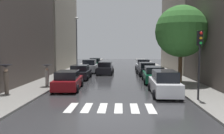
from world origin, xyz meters
TOP-DOWN VIEW (x-y plane):
  - ground_plane at (0.00, 24.00)m, footprint 28.00×72.00m
  - sidewalk_left at (-6.50, 24.00)m, footprint 3.00×72.00m
  - sidewalk_right at (6.50, 24.00)m, footprint 3.00×72.00m
  - crosswalk_stripes at (0.00, 1.06)m, footprint 4.95×2.20m
  - building_left_mid at (-11.00, 25.55)m, footprint 6.00×14.45m
  - building_right_mid at (11.00, 23.42)m, footprint 6.00×15.37m
  - parked_car_left_nearest at (-3.73, 6.66)m, footprint 2.27×4.48m
  - parked_car_left_second at (-3.89, 13.21)m, footprint 2.17×4.22m
  - parked_car_left_third at (-3.78, 19.98)m, footprint 2.08×4.05m
  - parked_car_left_fourth at (-3.73, 26.41)m, footprint 2.27×4.36m
  - parked_car_right_nearest at (3.73, 4.92)m, footprint 2.04×4.75m
  - parked_car_right_second at (3.81, 11.00)m, footprint 2.24×4.84m
  - parked_car_right_third at (3.73, 16.85)m, footprint 2.28×4.58m
  - parked_car_right_fourth at (3.87, 22.76)m, footprint 2.17×4.59m
  - car_midroad at (-1.48, 18.09)m, footprint 2.16×4.41m
  - pedestrian_foreground at (-7.49, 4.03)m, footprint 0.92×0.92m
  - pedestrian_near_tree at (-5.70, 7.43)m, footprint 0.91×0.91m
  - street_tree_right at (6.08, 9.77)m, footprint 4.74×4.74m
  - traffic_light_right_corner at (5.45, 2.76)m, footprint 0.30×0.42m
  - lamp_post_left at (-5.55, 19.89)m, footprint 0.60×0.28m

SIDE VIEW (x-z plane):
  - ground_plane at x=0.00m, z-range -0.04..0.00m
  - crosswalk_stripes at x=0.00m, z-range 0.00..0.01m
  - sidewalk_left at x=-6.50m, z-range 0.00..0.15m
  - sidewalk_right at x=6.50m, z-range 0.00..0.15m
  - parked_car_left_nearest at x=-3.73m, z-range -0.04..1.51m
  - parked_car_left_second at x=-3.89m, z-range -0.04..1.51m
  - parked_car_right_second at x=3.81m, z-range -0.05..1.55m
  - car_midroad at x=-1.48m, z-range -0.05..1.58m
  - parked_car_right_third at x=3.73m, z-range -0.05..1.58m
  - parked_car_right_fourth at x=3.87m, z-range -0.06..1.67m
  - parked_car_left_fourth at x=-3.73m, z-range -0.06..1.70m
  - parked_car_right_nearest at x=3.73m, z-range -0.06..1.72m
  - parked_car_left_third at x=-3.78m, z-range -0.07..1.75m
  - pedestrian_near_tree at x=-5.70m, z-range 0.53..2.38m
  - pedestrian_foreground at x=-7.49m, z-range 0.57..2.67m
  - traffic_light_right_corner at x=5.45m, z-range 1.14..5.44m
  - lamp_post_left at x=-5.55m, z-range 0.69..8.15m
  - street_tree_right at x=6.08m, z-range 1.34..8.49m
  - building_right_mid at x=11.00m, z-range 0.00..13.22m
  - building_left_mid at x=-11.00m, z-range 0.00..20.30m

